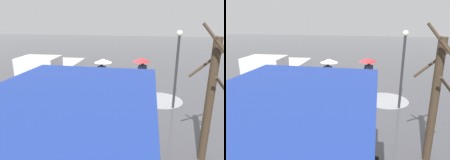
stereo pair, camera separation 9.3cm
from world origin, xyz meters
TOP-DOWN VIEW (x-y plane):
  - ground_plane at (0.00, 0.00)m, footprint 90.00×90.00m
  - slush_patch_near_cluster at (0.48, -0.04)m, footprint 1.78×1.78m
  - slush_patch_under_van at (1.33, 6.97)m, footprint 1.66×1.66m
  - slush_patch_mid_street at (0.18, -2.17)m, footprint 1.27×1.27m
  - slush_patch_far_side at (-2.03, 1.19)m, footprint 2.46×2.46m
  - cargo_van_parked_right at (3.93, 1.76)m, footprint 2.42×5.44m
  - shopping_cart_vendor at (0.34, 0.86)m, footprint 0.58×0.83m
  - hand_dolly_boxes at (1.15, 1.10)m, footprint 0.75×0.85m
  - pedestrian_pink_side at (1.40, 0.66)m, footprint 1.04×1.04m
  - pedestrian_black_side at (-0.88, -0.09)m, footprint 1.04×1.04m
  - bare_tree_near at (-3.27, 6.04)m, footprint 1.12×1.15m
  - street_lamp at (-2.67, 2.11)m, footprint 0.28×0.28m

SIDE VIEW (x-z plane):
  - ground_plane at x=0.00m, z-range 0.00..0.00m
  - slush_patch_near_cluster at x=0.48m, z-range 0.00..0.01m
  - slush_patch_under_van at x=1.33m, z-range 0.00..0.01m
  - slush_patch_mid_street at x=0.18m, z-range 0.00..0.01m
  - slush_patch_far_side at x=-2.03m, z-range 0.00..0.01m
  - shopping_cart_vendor at x=0.34m, z-range 0.06..1.08m
  - hand_dolly_boxes at x=1.15m, z-range 0.07..1.61m
  - cargo_van_parked_right at x=3.93m, z-range -0.12..2.48m
  - pedestrian_black_side at x=-0.88m, z-range 0.50..2.64m
  - pedestrian_pink_side at x=1.40m, z-range 0.51..2.66m
  - bare_tree_near at x=-3.27m, z-range -0.05..4.21m
  - street_lamp at x=-2.67m, z-range 0.44..4.30m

